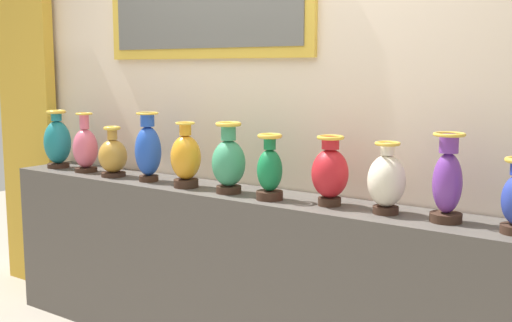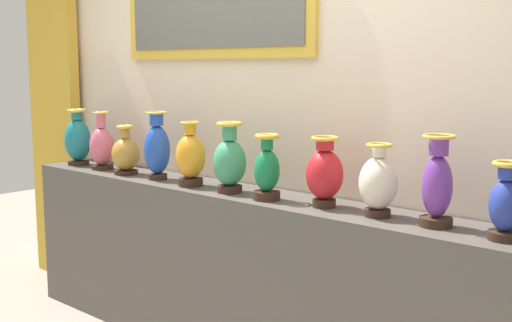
{
  "view_description": "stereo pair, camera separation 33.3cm",
  "coord_description": "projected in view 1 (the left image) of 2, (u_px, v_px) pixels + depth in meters",
  "views": [
    {
      "loc": [
        1.93,
        -2.68,
        1.6
      ],
      "look_at": [
        0.0,
        0.0,
        1.12
      ],
      "focal_mm": 44.95,
      "sensor_mm": 36.0,
      "label": 1
    },
    {
      "loc": [
        2.19,
        -2.47,
        1.6
      ],
      "look_at": [
        0.0,
        0.0,
        1.12
      ],
      "focal_mm": 44.95,
      "sensor_mm": 36.0,
      "label": 2
    }
  ],
  "objects": [
    {
      "name": "vase_ivory",
      "position": [
        386.0,
        181.0,
        2.89
      ],
      "size": [
        0.17,
        0.17,
        0.33
      ],
      "color": "#382319",
      "rests_on": "display_shelf"
    },
    {
      "name": "vase_ochre",
      "position": [
        113.0,
        156.0,
        3.89
      ],
      "size": [
        0.17,
        0.17,
        0.31
      ],
      "color": "#382319",
      "rests_on": "display_shelf"
    },
    {
      "name": "display_shelf",
      "position": [
        256.0,
        281.0,
        3.43
      ],
      "size": [
        3.57,
        0.4,
        0.94
      ],
      "primitive_type": "cube",
      "color": "#4C4742",
      "rests_on": "ground_plane"
    },
    {
      "name": "vase_emerald",
      "position": [
        270.0,
        171.0,
        3.2
      ],
      "size": [
        0.14,
        0.14,
        0.33
      ],
      "color": "#382319",
      "rests_on": "display_shelf"
    },
    {
      "name": "back_wall",
      "position": [
        282.0,
        89.0,
        3.49
      ],
      "size": [
        5.18,
        0.14,
        2.95
      ],
      "color": "beige",
      "rests_on": "ground_plane"
    },
    {
      "name": "curtain_gold",
      "position": [
        29.0,
        127.0,
        4.68
      ],
      "size": [
        0.56,
        0.08,
        2.34
      ],
      "primitive_type": "cube",
      "color": "gold",
      "rests_on": "ground_plane"
    },
    {
      "name": "vase_crimson",
      "position": [
        330.0,
        172.0,
        3.06
      ],
      "size": [
        0.18,
        0.18,
        0.34
      ],
      "color": "#382319",
      "rests_on": "display_shelf"
    },
    {
      "name": "vase_sapphire",
      "position": [
        148.0,
        150.0,
        3.72
      ],
      "size": [
        0.15,
        0.15,
        0.4
      ],
      "color": "#382319",
      "rests_on": "display_shelf"
    },
    {
      "name": "vase_jade",
      "position": [
        229.0,
        162.0,
        3.37
      ],
      "size": [
        0.18,
        0.18,
        0.38
      ],
      "color": "#382319",
      "rests_on": "display_shelf"
    },
    {
      "name": "vase_teal",
      "position": [
        57.0,
        142.0,
        4.23
      ],
      "size": [
        0.18,
        0.18,
        0.38
      ],
      "color": "#382319",
      "rests_on": "display_shelf"
    },
    {
      "name": "vase_violet",
      "position": [
        447.0,
        182.0,
        2.73
      ],
      "size": [
        0.14,
        0.14,
        0.39
      ],
      "color": "#382319",
      "rests_on": "display_shelf"
    },
    {
      "name": "vase_amber",
      "position": [
        186.0,
        158.0,
        3.53
      ],
      "size": [
        0.17,
        0.17,
        0.36
      ],
      "color": "#382319",
      "rests_on": "display_shelf"
    },
    {
      "name": "vase_rose",
      "position": [
        85.0,
        148.0,
        4.06
      ],
      "size": [
        0.16,
        0.16,
        0.38
      ],
      "color": "#382319",
      "rests_on": "display_shelf"
    }
  ]
}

